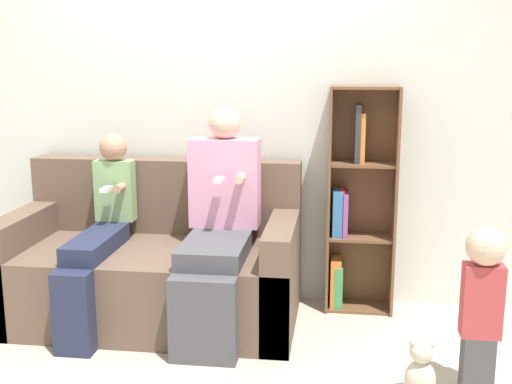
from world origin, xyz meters
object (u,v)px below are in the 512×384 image
object	(u,v)px
child_seated	(98,233)
teddy_bear	(420,369)
toddler_standing	(482,299)
bookshelf	(355,208)
couch	(153,269)
adult_seated	(218,219)

from	to	relation	value
child_seated	teddy_bear	xyz separation A→B (m)	(1.87, -0.64, -0.44)
teddy_bear	toddler_standing	bearing A→B (deg)	16.71
bookshelf	teddy_bear	size ratio (longest dim) A/B	4.77
child_seated	teddy_bear	world-z (taller)	child_seated
toddler_standing	bookshelf	world-z (taller)	bookshelf
couch	bookshelf	xyz separation A→B (m)	(1.26, 0.35, 0.36)
couch	adult_seated	world-z (taller)	adult_seated
child_seated	bookshelf	world-z (taller)	bookshelf
child_seated	bookshelf	distance (m)	1.64
toddler_standing	teddy_bear	distance (m)	0.46
adult_seated	bookshelf	bearing A→B (deg)	28.61
adult_seated	child_seated	size ratio (longest dim) A/B	1.16
bookshelf	teddy_bear	xyz separation A→B (m)	(0.31, -1.14, -0.53)
couch	child_seated	distance (m)	0.42
couch	teddy_bear	distance (m)	1.77
adult_seated	couch	bearing A→B (deg)	168.09
toddler_standing	teddy_bear	bearing A→B (deg)	-163.29
couch	bookshelf	bearing A→B (deg)	15.63
child_seated	adult_seated	bearing A→B (deg)	4.28
adult_seated	toddler_standing	world-z (taller)	adult_seated
adult_seated	teddy_bear	distance (m)	1.43
adult_seated	teddy_bear	size ratio (longest dim) A/B	4.37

